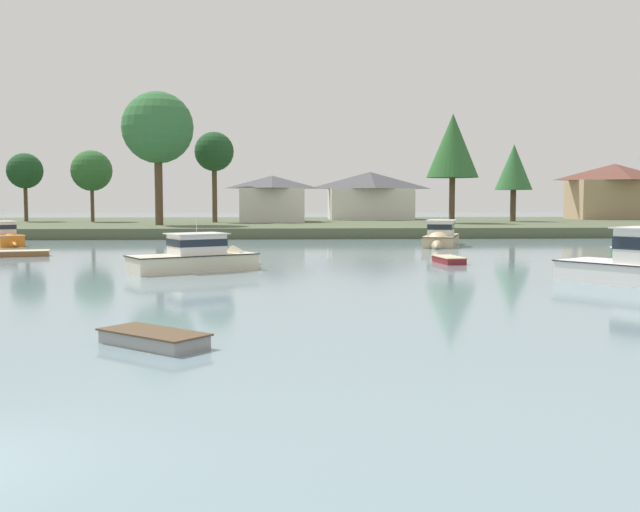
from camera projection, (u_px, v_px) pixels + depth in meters
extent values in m
cube|color=#4C563D|center=(239.00, 226.00, 91.64)|extent=(184.38, 43.55, 1.05)
cube|color=orange|center=(3.00, 243.00, 61.24)|extent=(5.03, 6.08, 1.49)
cone|color=orange|center=(13.00, 244.00, 58.85)|extent=(2.37, 2.37, 1.70)
cube|color=silver|center=(2.00, 234.00, 61.18)|extent=(5.16, 6.22, 0.05)
cube|color=silver|center=(3.00, 228.00, 60.87)|extent=(2.47, 2.63, 1.04)
cube|color=#19232D|center=(3.00, 227.00, 60.86)|extent=(2.52, 2.69, 0.37)
cube|color=beige|center=(3.00, 221.00, 60.83)|extent=(2.82, 2.98, 0.06)
cylinder|color=silver|center=(3.00, 214.00, 60.78)|extent=(0.03, 0.03, 1.14)
cube|color=maroon|center=(449.00, 261.00, 44.22)|extent=(1.50, 3.01, 0.54)
cube|color=#C6B289|center=(449.00, 257.00, 44.20)|extent=(1.61, 3.13, 0.05)
cube|color=tan|center=(449.00, 257.00, 44.21)|extent=(1.05, 0.19, 0.03)
cube|color=tan|center=(441.00, 244.00, 60.35)|extent=(4.48, 7.44, 1.39)
cone|color=tan|center=(437.00, 246.00, 56.96)|extent=(2.69, 2.55, 2.19)
cube|color=black|center=(441.00, 236.00, 60.30)|extent=(4.62, 7.60, 0.05)
cube|color=silver|center=(441.00, 228.00, 59.88)|extent=(2.71, 3.25, 1.22)
cube|color=#19232D|center=(441.00, 227.00, 59.88)|extent=(2.76, 3.31, 0.44)
cube|color=beige|center=(441.00, 220.00, 59.83)|extent=(3.11, 3.66, 0.06)
cylinder|color=silver|center=(441.00, 212.00, 59.78)|extent=(0.03, 0.03, 1.24)
cube|color=beige|center=(193.00, 267.00, 39.19)|extent=(7.05, 5.45, 1.43)
cone|color=beige|center=(249.00, 264.00, 41.00)|extent=(2.73, 2.86, 2.23)
cube|color=black|center=(193.00, 255.00, 39.14)|extent=(7.21, 5.60, 0.05)
cube|color=silver|center=(197.00, 244.00, 39.21)|extent=(3.30, 3.04, 1.07)
cube|color=#19232D|center=(197.00, 242.00, 39.21)|extent=(3.36, 3.10, 0.39)
cube|color=beige|center=(197.00, 234.00, 39.17)|extent=(3.73, 3.47, 0.06)
cylinder|color=silver|center=(196.00, 225.00, 39.13)|extent=(0.03, 0.03, 0.92)
cube|color=brown|center=(20.00, 255.00, 49.49)|extent=(3.88, 2.26, 0.52)
cube|color=#C6B289|center=(20.00, 251.00, 49.47)|extent=(4.05, 2.41, 0.05)
cube|color=tan|center=(20.00, 251.00, 49.47)|extent=(0.38, 1.25, 0.03)
cube|color=gray|center=(154.00, 342.00, 19.27)|extent=(3.12, 2.90, 0.52)
cube|color=brown|center=(153.00, 332.00, 19.25)|extent=(3.28, 3.05, 0.05)
cube|color=tan|center=(153.00, 333.00, 19.25)|extent=(0.77, 0.90, 0.03)
sphere|color=red|center=(192.00, 258.00, 46.84)|extent=(0.44, 0.44, 0.44)
torus|color=#333338|center=(192.00, 254.00, 46.82)|extent=(0.12, 0.12, 0.02)
cylinder|color=brown|center=(92.00, 201.00, 90.64)|extent=(0.44, 0.44, 5.23)
sphere|color=#2D602D|center=(92.00, 171.00, 90.35)|extent=(5.06, 5.06, 5.06)
cylinder|color=brown|center=(513.00, 196.00, 92.26)|extent=(0.72, 0.72, 6.56)
cone|color=#336B38|center=(514.00, 167.00, 91.98)|extent=(4.70, 4.70, 5.75)
cylinder|color=brown|center=(159.00, 185.00, 79.08)|extent=(0.85, 0.85, 8.83)
sphere|color=#336B38|center=(158.00, 127.00, 78.60)|extent=(7.74, 7.74, 7.74)
cylinder|color=brown|center=(215.00, 191.00, 88.29)|extent=(0.60, 0.60, 7.51)
sphere|color=#1E4723|center=(214.00, 151.00, 87.91)|extent=(4.75, 4.75, 4.75)
cylinder|color=brown|center=(452.00, 186.00, 85.68)|extent=(0.68, 0.68, 8.77)
cone|color=#2D602D|center=(453.00, 146.00, 85.31)|extent=(6.12, 6.12, 7.48)
cylinder|color=brown|center=(26.00, 200.00, 91.98)|extent=(0.47, 0.47, 5.39)
sphere|color=#1E4723|center=(25.00, 171.00, 91.69)|extent=(4.46, 4.46, 4.46)
cube|color=tan|center=(614.00, 200.00, 103.46)|extent=(11.86, 6.97, 5.50)
pyramid|color=brown|center=(615.00, 172.00, 103.15)|extent=(12.81, 7.53, 2.33)
cube|color=silver|center=(370.00, 204.00, 101.58)|extent=(11.37, 7.55, 4.28)
pyramid|color=#47474C|center=(370.00, 180.00, 101.32)|extent=(12.28, 8.15, 2.34)
cube|color=silver|center=(272.00, 205.00, 90.96)|extent=(7.82, 7.96, 4.18)
pyramid|color=#47474C|center=(272.00, 182.00, 90.73)|extent=(8.44, 8.60, 1.58)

